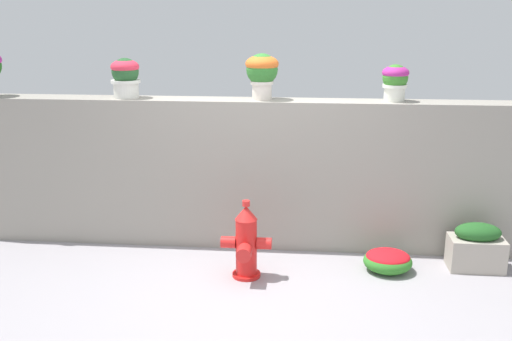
{
  "coord_description": "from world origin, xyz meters",
  "views": [
    {
      "loc": [
        0.51,
        -4.69,
        2.4
      ],
      "look_at": [
        -0.01,
        0.88,
        0.86
      ],
      "focal_mm": 40.72,
      "sensor_mm": 36.0,
      "label": 1
    }
  ],
  "objects_px": {
    "potted_plant_2": "(262,70)",
    "planter_box": "(476,247)",
    "fire_hydrant": "(246,244)",
    "potted_plant_1": "(125,75)",
    "flower_bush_left": "(388,260)",
    "potted_plant_3": "(395,80)"
  },
  "relations": [
    {
      "from": "potted_plant_2",
      "to": "planter_box",
      "type": "distance_m",
      "value": 2.69
    },
    {
      "from": "flower_bush_left",
      "to": "potted_plant_2",
      "type": "bearing_deg",
      "value": 154.69
    },
    {
      "from": "potted_plant_2",
      "to": "planter_box",
      "type": "height_order",
      "value": "potted_plant_2"
    },
    {
      "from": "potted_plant_3",
      "to": "fire_hydrant",
      "type": "relative_size",
      "value": 0.48
    },
    {
      "from": "fire_hydrant",
      "to": "potted_plant_1",
      "type": "bearing_deg",
      "value": 147.88
    },
    {
      "from": "potted_plant_1",
      "to": "potted_plant_2",
      "type": "relative_size",
      "value": 0.88
    },
    {
      "from": "potted_plant_1",
      "to": "potted_plant_2",
      "type": "bearing_deg",
      "value": 0.72
    },
    {
      "from": "potted_plant_3",
      "to": "fire_hydrant",
      "type": "height_order",
      "value": "potted_plant_3"
    },
    {
      "from": "potted_plant_3",
      "to": "planter_box",
      "type": "bearing_deg",
      "value": -30.01
    },
    {
      "from": "flower_bush_left",
      "to": "potted_plant_1",
      "type": "bearing_deg",
      "value": 167.7
    },
    {
      "from": "potted_plant_1",
      "to": "potted_plant_3",
      "type": "xyz_separation_m",
      "value": [
        2.7,
        0.02,
        -0.02
      ]
    },
    {
      "from": "potted_plant_3",
      "to": "planter_box",
      "type": "xyz_separation_m",
      "value": [
        0.8,
        -0.46,
        -1.54
      ]
    },
    {
      "from": "potted_plant_3",
      "to": "potted_plant_2",
      "type": "bearing_deg",
      "value": -179.99
    },
    {
      "from": "fire_hydrant",
      "to": "planter_box",
      "type": "relative_size",
      "value": 1.46
    },
    {
      "from": "fire_hydrant",
      "to": "planter_box",
      "type": "distance_m",
      "value": 2.21
    },
    {
      "from": "potted_plant_1",
      "to": "potted_plant_3",
      "type": "bearing_deg",
      "value": 0.38
    },
    {
      "from": "potted_plant_2",
      "to": "flower_bush_left",
      "type": "bearing_deg",
      "value": -25.31
    },
    {
      "from": "potted_plant_3",
      "to": "potted_plant_1",
      "type": "bearing_deg",
      "value": -179.62
    },
    {
      "from": "potted_plant_2",
      "to": "potted_plant_3",
      "type": "height_order",
      "value": "potted_plant_2"
    },
    {
      "from": "potted_plant_1",
      "to": "potted_plant_3",
      "type": "height_order",
      "value": "potted_plant_1"
    },
    {
      "from": "potted_plant_1",
      "to": "flower_bush_left",
      "type": "bearing_deg",
      "value": -12.3
    },
    {
      "from": "flower_bush_left",
      "to": "fire_hydrant",
      "type": "bearing_deg",
      "value": -169.39
    }
  ]
}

